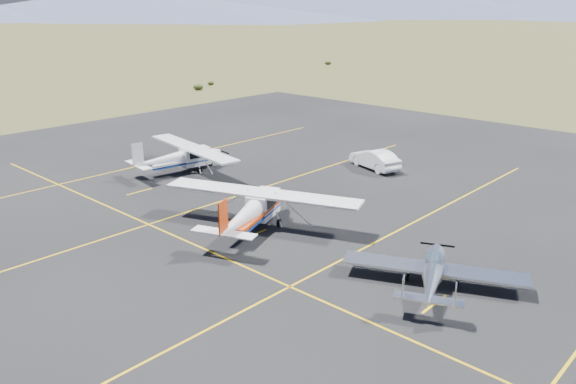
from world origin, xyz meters
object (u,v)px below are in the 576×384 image
aircraft_low_wing (433,271)px  sedan (375,159)px  aircraft_plain (180,157)px  aircraft_cessna (253,209)px

aircraft_low_wing → sedan: bearing=17.0°
sedan → aircraft_plain: bearing=-26.0°
aircraft_low_wing → sedan: (14.20, 12.80, -0.10)m
aircraft_plain → sedan: 14.69m
sedan → aircraft_cessna: bearing=25.6°
aircraft_cessna → aircraft_low_wing: bearing=-107.9°
aircraft_cessna → aircraft_plain: 12.94m
aircraft_cessna → sedan: aircraft_cessna is taller
aircraft_low_wing → aircraft_cessna: size_ratio=0.71×
aircraft_low_wing → sedan: 19.12m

